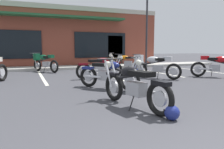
{
  "coord_description": "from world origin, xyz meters",
  "views": [
    {
      "loc": [
        -2.04,
        -1.3,
        1.2
      ],
      "look_at": [
        -0.0,
        3.81,
        0.55
      ],
      "focal_mm": 35.05,
      "sensor_mm": 36.0,
      "label": 1
    }
  ],
  "objects_px": {
    "motorcycle_cream_vintage": "(220,65)",
    "helmet_on_pavement": "(172,113)",
    "motorcycle_black_cruiser": "(101,67)",
    "motorcycle_blue_standard": "(44,62)",
    "motorcycle_silver_naked": "(154,65)",
    "motorcycle_foreground_classic": "(133,85)",
    "motorcycle_red_sportbike": "(126,62)",
    "motorcycle_orange_scrambler": "(109,74)",
    "parking_lot_lamp_post": "(148,18)"
  },
  "relations": [
    {
      "from": "motorcycle_cream_vintage",
      "to": "parking_lot_lamp_post",
      "type": "relative_size",
      "value": 0.37
    },
    {
      "from": "helmet_on_pavement",
      "to": "motorcycle_cream_vintage",
      "type": "bearing_deg",
      "value": 35.96
    },
    {
      "from": "helmet_on_pavement",
      "to": "parking_lot_lamp_post",
      "type": "xyz_separation_m",
      "value": [
        4.98,
        9.15,
        2.99
      ]
    },
    {
      "from": "parking_lot_lamp_post",
      "to": "motorcycle_orange_scrambler",
      "type": "bearing_deg",
      "value": -129.15
    },
    {
      "from": "motorcycle_silver_naked",
      "to": "motorcycle_black_cruiser",
      "type": "bearing_deg",
      "value": 158.22
    },
    {
      "from": "motorcycle_blue_standard",
      "to": "motorcycle_foreground_classic",
      "type": "bearing_deg",
      "value": -82.12
    },
    {
      "from": "motorcycle_blue_standard",
      "to": "helmet_on_pavement",
      "type": "height_order",
      "value": "motorcycle_blue_standard"
    },
    {
      "from": "motorcycle_blue_standard",
      "to": "motorcycle_cream_vintage",
      "type": "xyz_separation_m",
      "value": [
        6.64,
        -5.11,
        0.0
      ]
    },
    {
      "from": "motorcycle_foreground_classic",
      "to": "motorcycle_red_sportbike",
      "type": "height_order",
      "value": "same"
    },
    {
      "from": "motorcycle_foreground_classic",
      "to": "parking_lot_lamp_post",
      "type": "height_order",
      "value": "parking_lot_lamp_post"
    },
    {
      "from": "motorcycle_red_sportbike",
      "to": "motorcycle_orange_scrambler",
      "type": "relative_size",
      "value": 0.93
    },
    {
      "from": "motorcycle_foreground_classic",
      "to": "motorcycle_orange_scrambler",
      "type": "xyz_separation_m",
      "value": [
        0.26,
        2.09,
        0.0
      ]
    },
    {
      "from": "motorcycle_orange_scrambler",
      "to": "parking_lot_lamp_post",
      "type": "height_order",
      "value": "parking_lot_lamp_post"
    },
    {
      "from": "motorcycle_red_sportbike",
      "to": "motorcycle_cream_vintage",
      "type": "relative_size",
      "value": 0.94
    },
    {
      "from": "motorcycle_orange_scrambler",
      "to": "helmet_on_pavement",
      "type": "height_order",
      "value": "motorcycle_orange_scrambler"
    },
    {
      "from": "motorcycle_cream_vintage",
      "to": "helmet_on_pavement",
      "type": "distance_m",
      "value": 6.57
    },
    {
      "from": "motorcycle_silver_naked",
      "to": "motorcycle_foreground_classic",
      "type": "bearing_deg",
      "value": -127.6
    },
    {
      "from": "motorcycle_foreground_classic",
      "to": "motorcycle_orange_scrambler",
      "type": "distance_m",
      "value": 2.11
    },
    {
      "from": "motorcycle_black_cruiser",
      "to": "motorcycle_cream_vintage",
      "type": "height_order",
      "value": "same"
    },
    {
      "from": "motorcycle_silver_naked",
      "to": "motorcycle_blue_standard",
      "type": "distance_m",
      "value": 5.82
    },
    {
      "from": "motorcycle_black_cruiser",
      "to": "motorcycle_cream_vintage",
      "type": "bearing_deg",
      "value": -19.05
    },
    {
      "from": "motorcycle_silver_naked",
      "to": "motorcycle_blue_standard",
      "type": "xyz_separation_m",
      "value": [
        -3.94,
        4.29,
        0.0
      ]
    },
    {
      "from": "motorcycle_red_sportbike",
      "to": "motorcycle_black_cruiser",
      "type": "height_order",
      "value": "same"
    },
    {
      "from": "motorcycle_orange_scrambler",
      "to": "helmet_on_pavement",
      "type": "bearing_deg",
      "value": -90.61
    },
    {
      "from": "motorcycle_orange_scrambler",
      "to": "motorcycle_cream_vintage",
      "type": "height_order",
      "value": "same"
    },
    {
      "from": "motorcycle_silver_naked",
      "to": "parking_lot_lamp_post",
      "type": "bearing_deg",
      "value": 62.19
    },
    {
      "from": "helmet_on_pavement",
      "to": "motorcycle_orange_scrambler",
      "type": "bearing_deg",
      "value": 89.39
    },
    {
      "from": "motorcycle_orange_scrambler",
      "to": "motorcycle_cream_vintage",
      "type": "distance_m",
      "value": 5.33
    },
    {
      "from": "motorcycle_foreground_classic",
      "to": "motorcycle_orange_scrambler",
      "type": "bearing_deg",
      "value": 82.97
    },
    {
      "from": "motorcycle_blue_standard",
      "to": "motorcycle_black_cruiser",
      "type": "bearing_deg",
      "value": -61.0
    },
    {
      "from": "motorcycle_red_sportbike",
      "to": "motorcycle_blue_standard",
      "type": "xyz_separation_m",
      "value": [
        -4.25,
        1.05,
        0.07
      ]
    },
    {
      "from": "motorcycle_blue_standard",
      "to": "parking_lot_lamp_post",
      "type": "relative_size",
      "value": 0.39
    },
    {
      "from": "motorcycle_cream_vintage",
      "to": "motorcycle_foreground_classic",
      "type": "bearing_deg",
      "value": -152.62
    },
    {
      "from": "motorcycle_silver_naked",
      "to": "parking_lot_lamp_post",
      "type": "height_order",
      "value": "parking_lot_lamp_post"
    },
    {
      "from": "motorcycle_cream_vintage",
      "to": "parking_lot_lamp_post",
      "type": "height_order",
      "value": "parking_lot_lamp_post"
    },
    {
      "from": "motorcycle_red_sportbike",
      "to": "motorcycle_silver_naked",
      "type": "xyz_separation_m",
      "value": [
        -0.31,
        -3.23,
        0.07
      ]
    },
    {
      "from": "motorcycle_black_cruiser",
      "to": "motorcycle_silver_naked",
      "type": "xyz_separation_m",
      "value": [
        2.01,
        -0.8,
        0.07
      ]
    },
    {
      "from": "motorcycle_red_sportbike",
      "to": "parking_lot_lamp_post",
      "type": "bearing_deg",
      "value": 31.24
    },
    {
      "from": "motorcycle_foreground_classic",
      "to": "motorcycle_cream_vintage",
      "type": "bearing_deg",
      "value": 27.38
    },
    {
      "from": "motorcycle_red_sportbike",
      "to": "helmet_on_pavement",
      "type": "height_order",
      "value": "motorcycle_red_sportbike"
    },
    {
      "from": "motorcycle_orange_scrambler",
      "to": "motorcycle_cream_vintage",
      "type": "xyz_separation_m",
      "value": [
        5.28,
        0.77,
        0.07
      ]
    },
    {
      "from": "motorcycle_orange_scrambler",
      "to": "helmet_on_pavement",
      "type": "xyz_separation_m",
      "value": [
        -0.03,
        -3.08,
        -0.33
      ]
    },
    {
      "from": "motorcycle_foreground_classic",
      "to": "motorcycle_cream_vintage",
      "type": "xyz_separation_m",
      "value": [
        5.54,
        2.87,
        0.07
      ]
    },
    {
      "from": "motorcycle_cream_vintage",
      "to": "helmet_on_pavement",
      "type": "xyz_separation_m",
      "value": [
        -5.31,
        -3.85,
        -0.4
      ]
    },
    {
      "from": "motorcycle_silver_naked",
      "to": "motorcycle_orange_scrambler",
      "type": "height_order",
      "value": "same"
    },
    {
      "from": "motorcycle_blue_standard",
      "to": "parking_lot_lamp_post",
      "type": "bearing_deg",
      "value": 1.75
    },
    {
      "from": "motorcycle_black_cruiser",
      "to": "motorcycle_cream_vintage",
      "type": "relative_size",
      "value": 1.19
    },
    {
      "from": "motorcycle_orange_scrambler",
      "to": "parking_lot_lamp_post",
      "type": "relative_size",
      "value": 0.37
    },
    {
      "from": "motorcycle_blue_standard",
      "to": "helmet_on_pavement",
      "type": "relative_size",
      "value": 7.26
    },
    {
      "from": "motorcycle_black_cruiser",
      "to": "motorcycle_blue_standard",
      "type": "height_order",
      "value": "same"
    }
  ]
}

